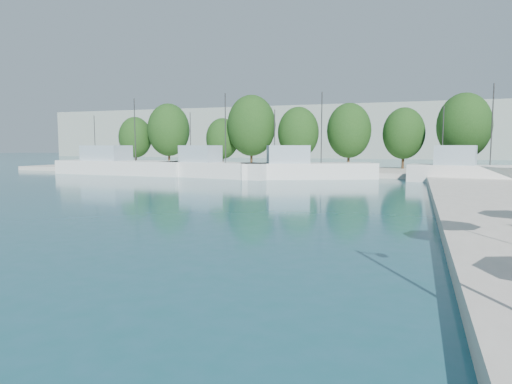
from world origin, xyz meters
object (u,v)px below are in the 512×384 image
at_px(trawler_01, 121,166).
at_px(trawler_03, 304,169).
at_px(trawler_02, 213,168).
at_px(trawler_04, 472,172).

relative_size(trawler_01, trawler_03, 1.24).
distance_m(trawler_02, trawler_03, 10.93).
distance_m(trawler_02, trawler_04, 28.21).
relative_size(trawler_01, trawler_02, 1.27).
xyz_separation_m(trawler_02, trawler_04, (28.19, 0.98, 0.00)).
relative_size(trawler_01, trawler_04, 1.47).
distance_m(trawler_01, trawler_02, 14.03).
height_order(trawler_01, trawler_04, same).
bearing_deg(trawler_04, trawler_01, -169.94).
xyz_separation_m(trawler_01, trawler_04, (42.15, -0.41, 0.00)).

